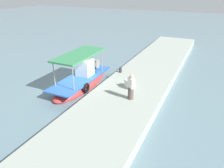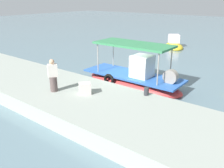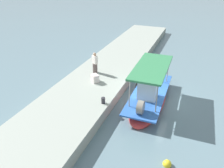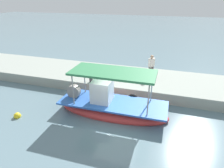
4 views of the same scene
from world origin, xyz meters
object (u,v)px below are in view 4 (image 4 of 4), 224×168
object	(u,v)px
fisherman_near_bollard	(151,67)
marker_buoy	(17,116)
main_fishing_boat	(111,106)
mooring_bollard	(91,79)
cargo_crate	(130,73)

from	to	relation	value
fisherman_near_bollard	marker_buoy	bearing A→B (deg)	45.62
main_fishing_boat	fisherman_near_bollard	xyz separation A→B (m)	(-1.65, -4.74, 1.02)
fisherman_near_bollard	marker_buoy	distance (m)	9.62
mooring_bollard	marker_buoy	xyz separation A→B (m)	(2.75, 4.41, -0.85)
marker_buoy	cargo_crate	bearing A→B (deg)	-130.26
mooring_bollard	cargo_crate	size ratio (longest dim) A/B	0.70
main_fishing_boat	mooring_bollard	xyz separation A→B (m)	(2.26, -2.34, 0.47)
main_fishing_boat	cargo_crate	world-z (taller)	main_fishing_boat
main_fishing_boat	mooring_bollard	size ratio (longest dim) A/B	16.59
fisherman_near_bollard	cargo_crate	bearing A→B (deg)	24.99
cargo_crate	marker_buoy	bearing A→B (deg)	49.74
main_fishing_boat	mooring_bollard	world-z (taller)	main_fishing_boat
marker_buoy	fisherman_near_bollard	bearing A→B (deg)	-134.38
mooring_bollard	marker_buoy	bearing A→B (deg)	58.05
cargo_crate	mooring_bollard	bearing A→B (deg)	35.09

